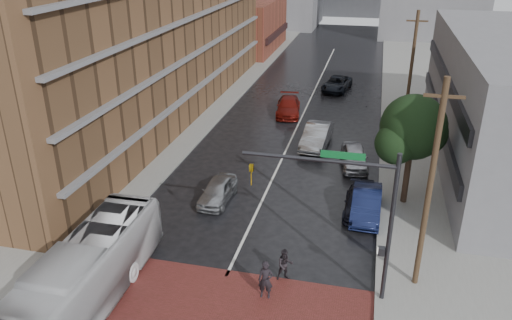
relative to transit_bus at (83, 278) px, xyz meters
The scene contains 19 objects.
ground 5.65m from the transit_bus, 10.60° to the left, with size 160.00×160.00×0.00m, color black.
crosswalk 5.76m from the transit_bus, 15.68° to the left, with size 14.00×5.00×0.02m, color maroon.
sidewalk_west 26.76m from the transit_bus, 103.32° to the left, with size 9.00×90.00×0.15m, color gray.
sidewalk_east 31.01m from the transit_bus, 57.06° to the left, with size 9.00×90.00×0.15m, color gray.
storefront_west 55.44m from the transit_bus, 96.90° to the left, with size 8.00×16.00×7.00m, color brown.
street_tree 19.29m from the transit_bus, 43.24° to the left, with size 4.20×4.10×6.90m.
signal_mast 12.15m from the transit_bus, 17.37° to the left, with size 6.50×0.30×7.20m.
utility_pole_near 15.42m from the transit_bus, 19.47° to the left, with size 1.60×0.26×10.00m.
utility_pole_far 28.95m from the transit_bus, 60.50° to the left, with size 1.60×0.26×10.00m.
transit_bus is the anchor object (origin of this frame).
pedestrian_a 7.95m from the transit_bus, 18.43° to the left, with size 0.68×0.45×1.86m, color black.
pedestrian_b 9.08m from the transit_bus, 26.22° to the left, with size 0.79×0.61×1.62m, color black.
car_travel_a 11.03m from the transit_bus, 75.92° to the left, with size 1.64×4.07×1.39m, color #A8ABB0.
car_travel_b 22.24m from the transit_bus, 70.33° to the left, with size 1.82×5.23×1.72m, color #B9BCC1.
car_travel_c 28.29m from the transit_bus, 81.91° to the left, with size 2.09×5.15×1.49m, color #65100B.
suv_travel 37.78m from the transit_bus, 78.36° to the left, with size 2.41×5.23×1.45m, color black.
car_parked_near 16.04m from the transit_bus, 43.37° to the left, with size 1.64×4.71×1.55m, color #12193F.
car_parked_mid 15.97m from the transit_bus, 45.22° to the left, with size 1.71×4.22×1.22m, color black.
car_parked_far 20.69m from the transit_bus, 59.33° to the left, with size 1.76×4.37×1.49m, color #B3B4BB.
Camera 1 is at (6.00, -16.25, 14.95)m, focal length 35.00 mm.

